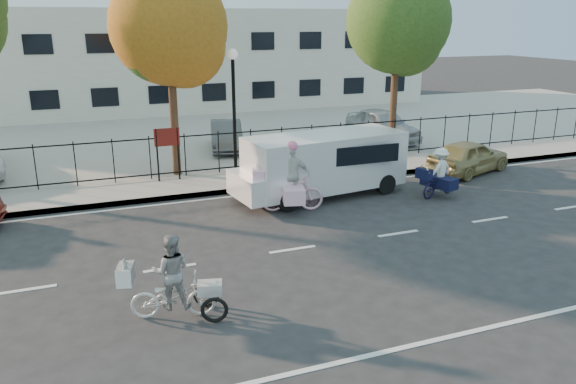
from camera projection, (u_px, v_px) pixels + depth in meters
name	position (u px, v px, depth m)	size (l,w,h in m)	color
ground	(293.00, 250.00, 13.79)	(120.00, 120.00, 0.00)	#333334
road_markings	(293.00, 249.00, 13.79)	(60.00, 9.52, 0.01)	silver
curb	(236.00, 191.00, 18.27)	(60.00, 0.10, 0.15)	#A8A399
sidewalk	(227.00, 182.00, 19.21)	(60.00, 2.20, 0.15)	#A8A399
parking_lot	(179.00, 134.00, 27.15)	(60.00, 15.60, 0.15)	#A8A399
iron_fence	(219.00, 152.00, 19.95)	(58.00, 0.06, 1.50)	black
building	(147.00, 59.00, 35.20)	(34.00, 10.00, 6.00)	silver
lamppost	(233.00, 90.00, 19.11)	(0.36, 0.36, 4.33)	black
street_sign	(167.00, 144.00, 18.80)	(0.85, 0.06, 1.80)	black
zebra_trike	(173.00, 286.00, 10.51)	(1.94, 1.09, 1.66)	silver
unicorn_bike	(291.00, 186.00, 16.34)	(2.14, 1.54, 2.11)	#FEC1D2
bull_bike	(439.00, 177.00, 17.76)	(1.76, 1.24, 1.58)	#151035
white_van	(322.00, 162.00, 17.71)	(5.78, 2.54, 1.98)	white
gold_sedan	(469.00, 157.00, 20.47)	(1.47, 3.64, 1.24)	#A19157
lot_car_c	(226.00, 135.00, 23.56)	(1.25, 3.60, 1.19)	#52575B
lot_car_d	(382.00, 125.00, 25.21)	(1.70, 4.23, 1.44)	#AEB2B6
tree_mid	(173.00, 32.00, 18.64)	(3.90, 3.90, 7.15)	#442D1D
tree_east	(400.00, 26.00, 21.66)	(4.02, 4.02, 7.37)	#442D1D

